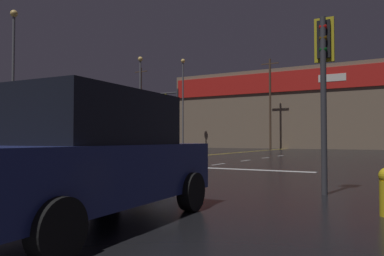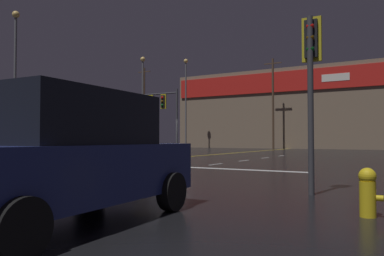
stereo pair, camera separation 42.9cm
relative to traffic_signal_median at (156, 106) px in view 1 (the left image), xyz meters
name	(u,v)px [view 1 (the left image)]	position (x,y,z in m)	size (l,w,h in m)	color
ground_plane	(168,158)	(1.65, -1.03, -3.50)	(200.00, 200.00, 0.00)	black
road_markings	(172,160)	(2.68, -2.21, -3.49)	(15.39, 60.00, 0.01)	gold
traffic_signal_median	(156,106)	(0.00, 0.00, 0.00)	(3.83, 0.36, 4.53)	#38383D
traffic_signal_corner_southeast	(324,64)	(13.00, -12.40, -0.63)	(0.42, 0.36, 3.90)	#38383D
traffic_signal_corner_northwest	(138,125)	(-8.97, 9.76, -0.84)	(0.42, 0.36, 3.62)	#38383D
streetlight_near_left	(13,64)	(-11.62, -2.54, 3.52)	(0.56, 0.56, 11.26)	#59595E
streetlight_median_approach	(140,91)	(-11.67, 13.77, 3.27)	(0.56, 0.56, 10.80)	#59595E
streetlight_far_left	(183,93)	(-10.78, 22.04, 3.92)	(0.56, 0.56, 12.01)	#59595E
parked_car	(90,157)	(10.53, -16.99, -2.55)	(2.17, 4.37, 1.88)	navy
building_backdrop	(295,110)	(1.65, 32.05, 1.80)	(32.95, 10.23, 10.55)	#7A6651
utility_pole_row	(265,103)	(-0.17, 24.25, 2.21)	(44.60, 0.26, 11.99)	#4C3828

